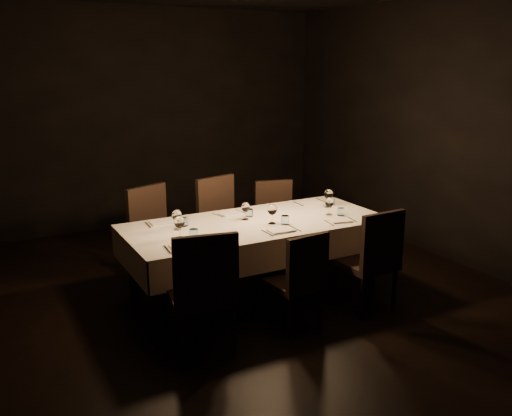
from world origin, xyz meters
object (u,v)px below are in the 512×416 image
chair_near_left (203,288)px  chair_far_left (156,231)px  chair_near_center (300,276)px  chair_far_center (223,221)px  chair_near_right (372,256)px  chair_far_right (276,217)px  dining_table (256,229)px

chair_near_left → chair_far_left: size_ratio=1.01×
chair_near_center → chair_far_center: size_ratio=0.84×
chair_near_right → chair_far_left: bearing=-49.0°
chair_far_left → chair_far_right: bearing=-21.2°
chair_near_left → chair_near_center: (0.89, 0.01, -0.07)m
dining_table → chair_far_right: size_ratio=2.72×
dining_table → chair_far_right: (0.71, 0.82, -0.17)m
dining_table → chair_far_left: bearing=132.9°
dining_table → chair_far_center: (0.02, 0.79, -0.12)m
chair_near_left → chair_near_right: (1.67, -0.01, -0.02)m
chair_near_left → dining_table: bearing=-127.2°
chair_near_right → chair_far_center: bearing=-66.9°
chair_near_left → chair_far_center: size_ratio=0.99×
chair_near_center → chair_far_center: chair_far_center is taller
chair_near_left → chair_near_center: 0.90m
dining_table → chair_near_right: chair_near_right is taller
chair_near_right → chair_far_center: (-0.75, 1.60, 0.03)m
chair_far_right → dining_table: bearing=-116.5°
chair_near_right → chair_far_left: chair_far_left is taller
chair_near_left → chair_far_right: (1.60, 1.63, -0.05)m
chair_far_left → chair_near_right: bearing=-68.5°
dining_table → chair_far_left: size_ratio=2.47×
chair_far_center → chair_near_left: bearing=-134.1°
chair_far_left → chair_near_center: bearing=-86.8°
chair_near_left → chair_far_left: bearing=-84.5°
chair_near_right → chair_far_left: size_ratio=0.96×
chair_near_center → chair_far_right: chair_far_right is taller
chair_near_left → chair_far_center: bearing=-109.0°
chair_near_center → chair_near_right: chair_near_right is taller
chair_near_right → chair_far_left: (-1.52, 1.62, 0.02)m
chair_far_right → chair_far_left: bearing=-165.3°
dining_table → chair_near_left: (-0.90, -0.81, -0.13)m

